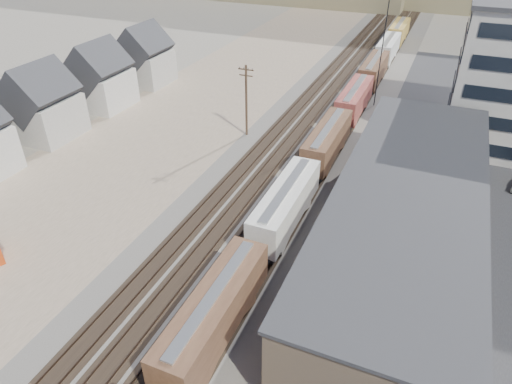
% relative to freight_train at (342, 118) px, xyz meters
% --- Properties ---
extents(ballast_bed, '(18.00, 200.00, 0.06)m').
position_rel_freight_train_xyz_m(ballast_bed, '(-3.80, 3.36, -2.76)').
color(ballast_bed, '#4C4742').
rests_on(ballast_bed, ground).
extents(dirt_yard, '(24.00, 180.00, 0.03)m').
position_rel_freight_train_xyz_m(dirt_yard, '(-23.80, -6.64, -2.78)').
color(dirt_yard, '#756650').
rests_on(dirt_yard, ground).
extents(asphalt_lot, '(26.00, 120.00, 0.04)m').
position_rel_freight_train_xyz_m(asphalt_lot, '(18.20, -11.64, -2.77)').
color(asphalt_lot, '#232326').
rests_on(asphalt_lot, ground).
extents(rail_tracks, '(11.40, 200.00, 0.24)m').
position_rel_freight_train_xyz_m(rail_tracks, '(-4.35, 3.36, -2.68)').
color(rail_tracks, black).
rests_on(rail_tracks, ground).
extents(freight_train, '(3.00, 119.74, 4.46)m').
position_rel_freight_train_xyz_m(freight_train, '(0.00, 0.00, 0.00)').
color(freight_train, black).
rests_on(freight_train, ground).
extents(warehouse, '(12.40, 40.40, 7.25)m').
position_rel_freight_train_xyz_m(warehouse, '(11.18, -21.64, 0.86)').
color(warehouse, tan).
rests_on(warehouse, ground).
extents(utility_pole_north, '(2.20, 0.32, 10.00)m').
position_rel_freight_train_xyz_m(utility_pole_north, '(-12.30, -4.64, 2.50)').
color(utility_pole_north, '#382619').
rests_on(utility_pole_north, ground).
extents(radio_mast, '(1.20, 0.16, 18.00)m').
position_rel_freight_train_xyz_m(radio_mast, '(2.20, 13.36, 6.33)').
color(radio_mast, black).
rests_on(radio_mast, ground).
extents(townhouse_row, '(8.15, 68.16, 10.47)m').
position_rel_freight_train_xyz_m(townhouse_row, '(-37.80, -21.64, 1.54)').
color(townhouse_row, '#B7B2A8').
rests_on(townhouse_row, ground).
extents(parked_car_blue, '(5.10, 6.81, 1.72)m').
position_rel_freight_train_xyz_m(parked_car_blue, '(17.89, 5.87, -1.93)').
color(parked_car_blue, navy).
rests_on(parked_car_blue, ground).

